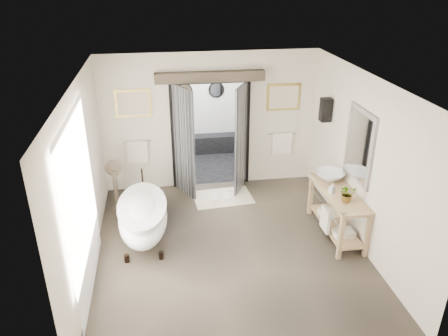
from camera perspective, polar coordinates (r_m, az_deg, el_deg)
The scene contains 13 objects.
ground_plane at distance 7.64m, azimuth 0.69°, elevation -10.43°, with size 5.00×5.00×0.00m, color brown.
room_shell at distance 6.62m, azimuth 0.65°, elevation 2.13°, with size 4.52×5.02×2.91m.
shower_room at distance 10.78m, azimuth -2.74°, elevation 5.87°, with size 2.22×2.01×2.51m.
back_wall_dressing at distance 8.99m, azimuth -1.66°, elevation 6.39°, with size 3.82×0.76×2.52m.
clawfoot_tub at distance 7.80m, azimuth -10.55°, elevation -6.14°, with size 0.85×1.90×0.93m.
vanity at distance 8.01m, azimuth 14.47°, elevation -5.22°, with size 0.57×1.60×0.85m.
pedestal_mirror at distance 8.72m, azimuth -13.93°, elevation -2.80°, with size 0.33×0.21×1.10m.
rug at distance 9.17m, azimuth -0.16°, elevation -3.86°, with size 1.20×0.80×0.01m, color beige.
slippers at distance 9.11m, azimuth -0.38°, elevation -3.79°, with size 0.41×0.30×0.05m.
basin at distance 8.16m, azimuth 13.65°, elevation -1.07°, with size 0.54×0.54×0.19m, color white.
plant at distance 7.50m, azimuth 15.84°, elevation -3.22°, with size 0.28×0.24×0.31m, color gray.
soap_bottle_a at distance 7.74m, azimuth 13.96°, elevation -2.56°, with size 0.09×0.09×0.20m, color gray.
soap_bottle_b at distance 8.42m, azimuth 13.09°, elevation -0.20°, with size 0.14×0.14×0.18m, color gray.
Camera 1 is at (-1.03, -6.14, 4.43)m, focal length 35.00 mm.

